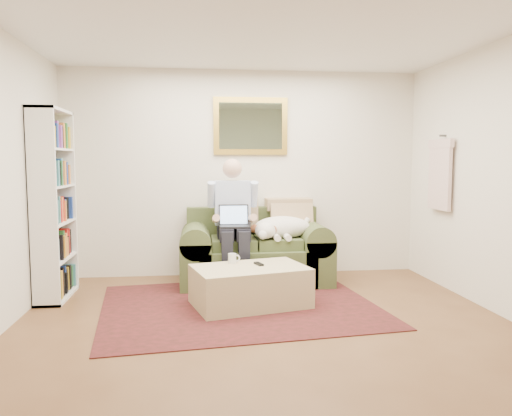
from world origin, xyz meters
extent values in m
cube|color=brown|center=(0.00, 0.00, 0.00)|extent=(4.50, 5.00, 0.01)
cube|color=white|center=(0.00, 0.00, 2.60)|extent=(4.50, 5.00, 0.01)
cube|color=silver|center=(0.00, 2.50, 1.30)|extent=(4.50, 0.01, 2.60)
cube|color=black|center=(-0.18, 1.05, 0.01)|extent=(2.92, 2.45, 0.01)
cube|color=#384323|center=(0.09, 1.98, 0.22)|extent=(1.34, 0.86, 0.44)
cube|color=#384323|center=(0.09, 2.36, 0.66)|extent=(1.63, 0.19, 0.45)
cube|color=#384323|center=(-0.62, 1.98, 0.27)|extent=(0.35, 0.86, 0.89)
cube|color=#384323|center=(0.80, 1.98, 0.27)|extent=(0.35, 0.86, 0.89)
cube|color=#384323|center=(-0.17, 1.93, 0.50)|extent=(0.51, 0.58, 0.12)
cube|color=#384323|center=(0.36, 1.93, 0.50)|extent=(0.51, 0.58, 0.12)
cube|color=black|center=(-0.17, 1.73, 0.72)|extent=(0.34, 0.24, 0.02)
cube|color=black|center=(-0.17, 1.85, 0.84)|extent=(0.34, 0.06, 0.24)
cube|color=#99BFF2|center=(-0.17, 1.84, 0.84)|extent=(0.31, 0.05, 0.20)
cube|color=#CCBA88|center=(-0.07, 1.04, 0.20)|extent=(1.25, 0.95, 0.40)
cylinder|color=white|center=(-0.24, 1.24, 0.45)|extent=(0.08, 0.08, 0.10)
cube|color=black|center=(0.03, 1.12, 0.41)|extent=(0.09, 0.16, 0.02)
cube|color=gold|center=(0.09, 2.48, 1.90)|extent=(0.94, 0.04, 0.72)
cube|color=gray|center=(0.09, 2.46, 1.90)|extent=(0.80, 0.01, 0.58)
camera|label=1|loc=(-0.59, -3.86, 1.46)|focal=35.00mm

